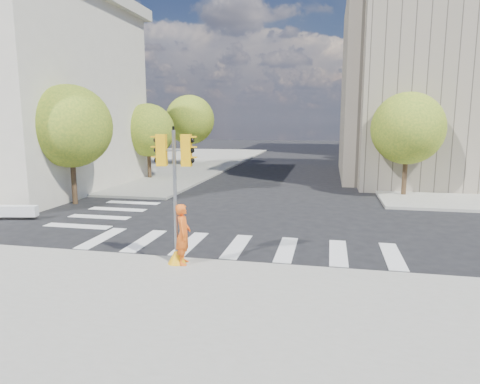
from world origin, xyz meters
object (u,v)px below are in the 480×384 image
Objects in this scene: lamp_far at (382,119)px; traffic_signal at (175,207)px; lamp_near at (406,119)px; photographer at (183,234)px.

traffic_signal is at bearing -106.17° from lamp_far.
lamp_near is 21.04m from traffic_signal.
photographer is at bearing -4.16° from traffic_signal.
photographer is (-9.23, -18.60, -3.49)m from lamp_near.
lamp_near is at bearing -38.90° from photographer.
traffic_signal is (-9.46, -32.60, -2.65)m from lamp_far.
traffic_signal is at bearing 78.05° from photographer.
lamp_near and lamp_far have the same top height.
lamp_near reaches higher than traffic_signal.
lamp_far is at bearing 90.00° from lamp_near.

